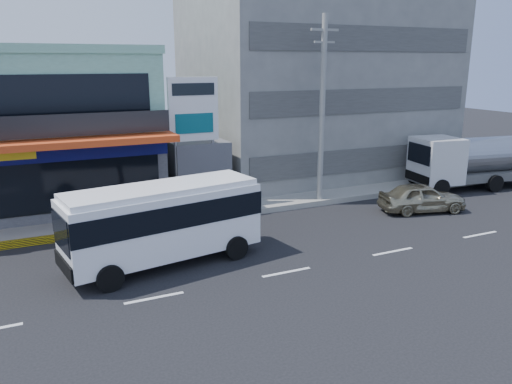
% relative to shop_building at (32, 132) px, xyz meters
% --- Properties ---
extents(ground, '(120.00, 120.00, 0.00)m').
position_rel_shop_building_xyz_m(ground, '(8.00, -13.95, -4.00)').
color(ground, black).
rests_on(ground, ground).
extents(sidewalk, '(70.00, 5.00, 0.30)m').
position_rel_shop_building_xyz_m(sidewalk, '(13.00, -4.45, -3.85)').
color(sidewalk, gray).
rests_on(sidewalk, ground).
extents(shop_building, '(12.40, 11.70, 8.00)m').
position_rel_shop_building_xyz_m(shop_building, '(0.00, 0.00, 0.00)').
color(shop_building, '#424347').
rests_on(shop_building, ground).
extents(concrete_building, '(16.00, 12.00, 14.00)m').
position_rel_shop_building_xyz_m(concrete_building, '(18.00, 1.05, 3.00)').
color(concrete_building, gray).
rests_on(concrete_building, ground).
extents(gap_structure, '(3.00, 6.00, 3.50)m').
position_rel_shop_building_xyz_m(gap_structure, '(8.00, -1.95, -2.25)').
color(gap_structure, '#424347').
rests_on(gap_structure, ground).
extents(satellite_dish, '(1.50, 1.50, 0.15)m').
position_rel_shop_building_xyz_m(satellite_dish, '(8.00, -2.95, -0.42)').
color(satellite_dish, slate).
rests_on(satellite_dish, gap_structure).
extents(billboard, '(2.60, 0.18, 6.90)m').
position_rel_shop_building_xyz_m(billboard, '(7.50, -4.75, 0.93)').
color(billboard, gray).
rests_on(billboard, ground).
extents(utility_pole_near, '(1.60, 0.30, 10.00)m').
position_rel_shop_building_xyz_m(utility_pole_near, '(14.00, -6.55, 1.15)').
color(utility_pole_near, '#999993').
rests_on(utility_pole_near, ground).
extents(minibus, '(7.78, 3.60, 3.13)m').
position_rel_shop_building_xyz_m(minibus, '(4.09, -11.21, -2.13)').
color(minibus, white).
rests_on(minibus, ground).
extents(sedan, '(4.76, 2.84, 1.52)m').
position_rel_shop_building_xyz_m(sedan, '(18.13, -10.00, -3.24)').
color(sedan, tan).
rests_on(sedan, ground).
extents(tanker_truck, '(8.51, 3.66, 3.25)m').
position_rel_shop_building_xyz_m(tanker_truck, '(24.37, -7.39, -2.25)').
color(tanker_truck, silver).
rests_on(tanker_truck, ground).
extents(motorcycle_rider, '(1.90, 0.83, 2.37)m').
position_rel_shop_building_xyz_m(motorcycle_rider, '(4.00, -7.15, -3.22)').
color(motorcycle_rider, '#55190C').
rests_on(motorcycle_rider, ground).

